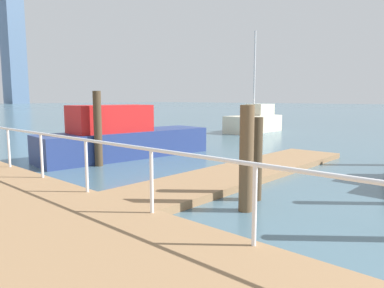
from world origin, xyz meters
name	(u,v)px	position (x,y,z in m)	size (l,w,h in m)	color
ground_plane	(11,145)	(0.00, 20.00, 0.00)	(300.00, 300.00, 0.00)	#476675
floating_dock	(241,173)	(1.66, 7.49, 0.09)	(10.32, 2.00, 0.18)	#93704C
boardwalk_railing	(115,155)	(-3.15, 6.93, 1.26)	(0.06, 25.43, 1.08)	white
dock_piling_1	(256,159)	(-0.18, 5.85, 0.93)	(0.29, 0.29, 1.86)	#473826
dock_piling_2	(246,159)	(-0.99, 5.56, 1.07)	(0.29, 0.29, 2.14)	brown
dock_piling_3	(98,129)	(-0.25, 11.94, 1.26)	(0.27, 0.27, 2.51)	#473826
moored_boat_0	(254,121)	(13.73, 14.67, 0.75)	(4.56, 1.90, 6.65)	beige
moored_boat_1	(123,138)	(1.39, 12.78, 0.76)	(6.93, 2.62, 2.02)	navy
skyline_tower_5	(11,6)	(58.85, 167.43, 42.03)	(7.32, 10.21, 84.05)	slate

